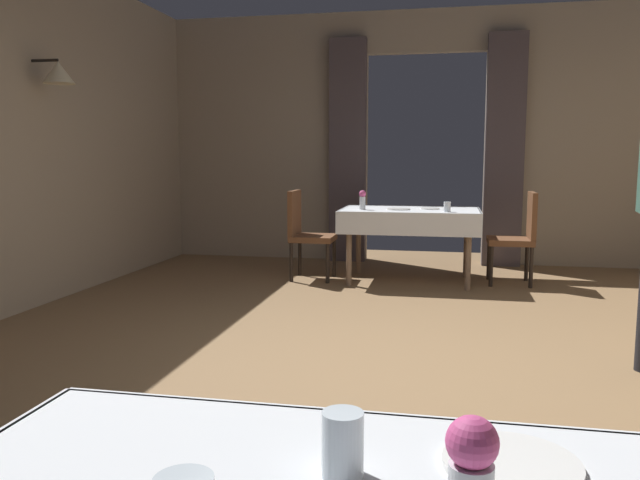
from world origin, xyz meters
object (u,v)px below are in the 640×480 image
(plate_near_b, at_px, (511,464))
(flower_vase_near, at_px, (471,480))
(glass_near_d, at_px, (343,444))
(chair_mid_left, at_px, (305,230))
(glass_mid_c, at_px, (447,207))
(flower_vase_mid, at_px, (363,199))
(dining_table_mid, at_px, (410,217))
(chair_mid_right, at_px, (519,233))
(plate_mid_d, at_px, (399,209))
(plate_mid_b, at_px, (430,208))

(plate_near_b, bearing_deg, flower_vase_near, -106.88)
(glass_near_d, bearing_deg, plate_near_b, 17.33)
(chair_mid_left, relative_size, glass_mid_c, 9.41)
(flower_vase_near, distance_m, flower_vase_mid, 5.63)
(dining_table_mid, relative_size, plate_near_b, 5.96)
(flower_vase_near, distance_m, glass_mid_c, 5.45)
(chair_mid_right, height_order, glass_mid_c, chair_mid_right)
(chair_mid_left, relative_size, glass_near_d, 8.48)
(flower_vase_near, relative_size, glass_mid_c, 1.92)
(glass_near_d, distance_m, plate_mid_d, 5.47)
(plate_mid_d, bearing_deg, chair_mid_left, 178.37)
(glass_mid_c, bearing_deg, plate_near_b, -88.63)
(chair_mid_right, xyz_separation_m, plate_mid_b, (-0.89, -0.06, 0.24))
(dining_table_mid, distance_m, glass_near_d, 5.58)
(chair_mid_right, bearing_deg, chair_mid_left, -176.01)
(glass_mid_c, distance_m, plate_mid_d, 0.52)
(plate_near_b, bearing_deg, glass_mid_c, 91.37)
(flower_vase_mid, bearing_deg, plate_mid_d, 11.67)
(chair_mid_left, height_order, plate_mid_d, chair_mid_left)
(plate_near_b, distance_m, plate_mid_b, 5.51)
(chair_mid_right, bearing_deg, flower_vase_mid, -170.77)
(flower_vase_near, xyz_separation_m, plate_near_b, (0.08, 0.26, -0.10))
(flower_vase_near, relative_size, plate_mid_b, 0.99)
(chair_mid_right, bearing_deg, dining_table_mid, -176.18)
(plate_near_b, xyz_separation_m, glass_mid_c, (-0.12, 5.19, 0.04))
(flower_vase_near, height_order, plate_mid_d, flower_vase_near)
(glass_near_d, xyz_separation_m, glass_mid_c, (0.15, 5.28, -0.01))
(chair_mid_left, relative_size, plate_mid_b, 4.87)
(dining_table_mid, xyz_separation_m, plate_near_b, (0.49, -5.48, 0.09))
(chair_mid_left, bearing_deg, flower_vase_mid, -9.39)
(plate_mid_b, distance_m, plate_mid_d, 0.33)
(chair_mid_left, bearing_deg, glass_mid_c, -8.47)
(dining_table_mid, relative_size, flower_vase_near, 7.35)
(plate_mid_d, bearing_deg, flower_vase_mid, -168.33)
(chair_mid_left, distance_m, plate_near_b, 5.63)
(glass_near_d, relative_size, plate_mid_d, 0.47)
(chair_mid_left, xyz_separation_m, plate_mid_d, (0.97, -0.03, 0.24))
(chair_mid_right, relative_size, chair_mid_left, 1.00)
(dining_table_mid, bearing_deg, glass_mid_c, -38.59)
(flower_vase_near, bearing_deg, chair_mid_left, 104.80)
(chair_mid_right, height_order, chair_mid_left, same)
(chair_mid_left, xyz_separation_m, glass_mid_c, (1.45, -0.22, 0.28))
(glass_near_d, bearing_deg, chair_mid_left, 103.30)
(chair_mid_right, distance_m, plate_near_b, 5.59)
(glass_near_d, relative_size, flower_vase_mid, 0.56)
(plate_mid_d, bearing_deg, dining_table_mid, 43.41)
(dining_table_mid, relative_size, glass_near_d, 12.72)
(plate_mid_b, bearing_deg, flower_vase_mid, -163.69)
(flower_vase_mid, relative_size, plate_mid_d, 0.83)
(dining_table_mid, distance_m, chair_mid_left, 1.09)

